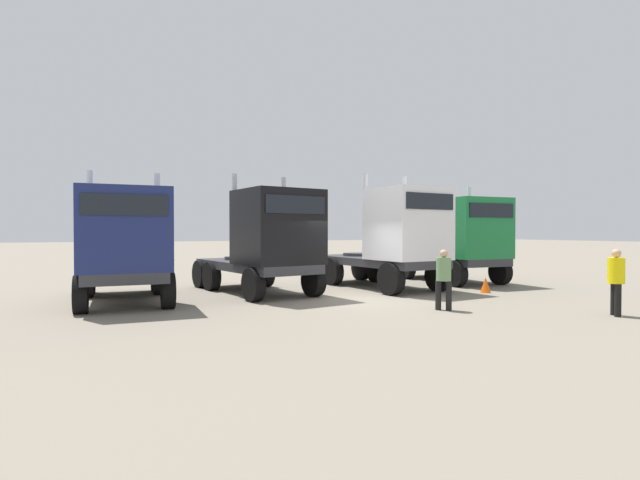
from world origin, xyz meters
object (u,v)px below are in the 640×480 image
object	(u,v)px
semi_truck_white	(395,238)
semi_truck_black	(269,241)
semi_truck_navy	(125,245)
visitor_in_hivis	(616,277)
semi_truck_green	(461,240)
traffic_cone_near	(486,285)
visitor_with_camera	(444,275)

from	to	relation	value
semi_truck_white	semi_truck_black	bearing A→B (deg)	-101.93
semi_truck_black	semi_truck_white	distance (m)	4.77
semi_truck_navy	visitor_in_hivis	world-z (taller)	semi_truck_navy
semi_truck_green	traffic_cone_near	distance (m)	3.56
semi_truck_white	semi_truck_green	xyz separation A→B (m)	(3.82, 0.95, -0.09)
semi_truck_black	traffic_cone_near	xyz separation A→B (m)	(7.25, -2.34, -1.55)
visitor_in_hivis	traffic_cone_near	xyz separation A→B (m)	(0.31, 5.04, -0.71)
semi_truck_black	visitor_with_camera	xyz separation A→B (m)	(3.47, -4.88, -0.87)
semi_truck_navy	semi_truck_black	world-z (taller)	semi_truck_black
semi_truck_white	traffic_cone_near	xyz separation A→B (m)	(2.50, -1.96, -1.64)
semi_truck_white	semi_truck_green	size ratio (longest dim) A/B	1.07
semi_truck_black	traffic_cone_near	bearing A→B (deg)	61.68
semi_truck_navy	visitor_in_hivis	xyz separation A→B (m)	(11.46, -6.86, -0.77)
visitor_in_hivis	semi_truck_white	bearing A→B (deg)	-35.80
semi_truck_navy	visitor_with_camera	distance (m)	9.14
semi_truck_navy	semi_truck_green	distance (m)	13.15
semi_truck_navy	visitor_with_camera	size ratio (longest dim) A/B	3.44
semi_truck_navy	visitor_in_hivis	bearing A→B (deg)	59.87
semi_truck_navy	semi_truck_white	world-z (taller)	semi_truck_white
semi_truck_white	semi_truck_green	world-z (taller)	semi_truck_white
semi_truck_black	visitor_with_camera	bearing A→B (deg)	24.94
semi_truck_black	semi_truck_white	size ratio (longest dim) A/B	0.97
semi_truck_white	visitor_with_camera	bearing A→B (deg)	-23.36
semi_truck_navy	traffic_cone_near	distance (m)	12.01
traffic_cone_near	semi_truck_green	bearing A→B (deg)	65.54
semi_truck_green	semi_truck_white	bearing A→B (deg)	-75.02
visitor_in_hivis	traffic_cone_near	bearing A→B (deg)	-56.66
semi_truck_green	visitor_in_hivis	size ratio (longest dim) A/B	3.46
traffic_cone_near	semi_truck_navy	bearing A→B (deg)	171.23
semi_truck_black	visitor_in_hivis	bearing A→B (deg)	32.79
visitor_with_camera	traffic_cone_near	distance (m)	4.61
semi_truck_green	traffic_cone_near	bearing A→B (deg)	-23.48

